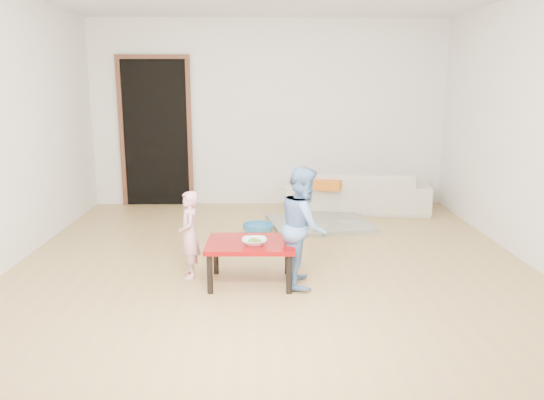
{
  "coord_description": "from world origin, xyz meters",
  "views": [
    {
      "loc": [
        -0.08,
        -5.08,
        1.74
      ],
      "look_at": [
        0.0,
        -0.2,
        0.65
      ],
      "focal_mm": 35.0,
      "sensor_mm": 36.0,
      "label": 1
    }
  ],
  "objects_px": {
    "bowl": "(254,242)",
    "red_table": "(251,262)",
    "child_blue": "(304,226)",
    "sofa": "(357,190)",
    "basin": "(258,229)",
    "child_pink": "(189,235)"
  },
  "relations": [
    {
      "from": "bowl",
      "to": "red_table",
      "type": "bearing_deg",
      "value": 113.16
    },
    {
      "from": "child_blue",
      "to": "sofa",
      "type": "bearing_deg",
      "value": -17.12
    },
    {
      "from": "red_table",
      "to": "child_blue",
      "type": "relative_size",
      "value": 0.73
    },
    {
      "from": "red_table",
      "to": "sofa",
      "type": "bearing_deg",
      "value": 62.6
    },
    {
      "from": "red_table",
      "to": "basin",
      "type": "bearing_deg",
      "value": 88.17
    },
    {
      "from": "child_pink",
      "to": "red_table",
      "type": "bearing_deg",
      "value": 59.89
    },
    {
      "from": "sofa",
      "to": "basin",
      "type": "height_order",
      "value": "sofa"
    },
    {
      "from": "sofa",
      "to": "basin",
      "type": "bearing_deg",
      "value": 47.88
    },
    {
      "from": "bowl",
      "to": "basin",
      "type": "height_order",
      "value": "bowl"
    },
    {
      "from": "sofa",
      "to": "child_blue",
      "type": "bearing_deg",
      "value": 78.84
    },
    {
      "from": "basin",
      "to": "bowl",
      "type": "bearing_deg",
      "value": -90.5
    },
    {
      "from": "bowl",
      "to": "child_blue",
      "type": "bearing_deg",
      "value": 9.43
    },
    {
      "from": "bowl",
      "to": "child_pink",
      "type": "bearing_deg",
      "value": 156.39
    },
    {
      "from": "sofa",
      "to": "child_blue",
      "type": "relative_size",
      "value": 1.84
    },
    {
      "from": "child_blue",
      "to": "child_pink",
      "type": "bearing_deg",
      "value": 81.52
    },
    {
      "from": "bowl",
      "to": "child_pink",
      "type": "xyz_separation_m",
      "value": [
        -0.59,
        0.26,
        -0.01
      ]
    },
    {
      "from": "child_pink",
      "to": "child_blue",
      "type": "relative_size",
      "value": 0.76
    },
    {
      "from": "bowl",
      "to": "child_pink",
      "type": "distance_m",
      "value": 0.65
    },
    {
      "from": "child_blue",
      "to": "basin",
      "type": "distance_m",
      "value": 1.71
    },
    {
      "from": "sofa",
      "to": "red_table",
      "type": "height_order",
      "value": "sofa"
    },
    {
      "from": "bowl",
      "to": "sofa",
      "type": "bearing_deg",
      "value": 63.89
    },
    {
      "from": "sofa",
      "to": "child_pink",
      "type": "bearing_deg",
      "value": 60.2
    }
  ]
}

